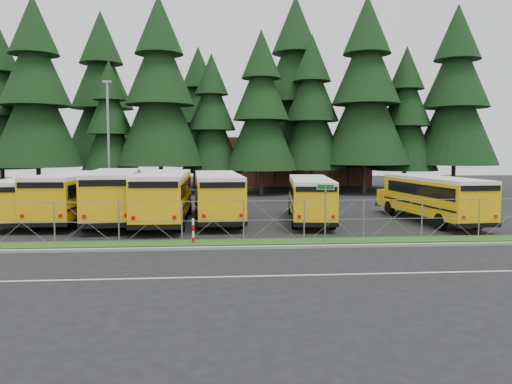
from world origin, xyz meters
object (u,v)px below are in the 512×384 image
bus_2 (115,196)px  bus_east (431,199)px  bus_6 (310,200)px  bus_4 (217,197)px  street_sign (325,201)px  striped_bollard (193,231)px  light_standard (108,137)px  bus_0 (28,200)px  bus_3 (165,198)px  bus_1 (74,197)px

bus_2 → bus_east: bearing=-11.3°
bus_2 → bus_6: bus_2 is taller
bus_4 → street_sign: (5.10, -7.91, 0.54)m
bus_east → striped_bollard: size_ratio=8.93×
bus_east → light_standard: size_ratio=1.06×
bus_0 → bus_2: bus_2 is taller
bus_0 → light_standard: (2.56, 11.25, 4.14)m
striped_bollard → bus_6: bearing=44.7°
bus_0 → bus_east: bearing=-8.9°
bus_4 → street_sign: bus_4 is taller
bus_0 → striped_bollard: bearing=-41.7°
bus_3 → street_sign: bus_3 is taller
bus_east → striped_bollard: bearing=-162.2°
bus_2 → bus_4: bus_2 is taller
bus_east → street_sign: bearing=-146.7°
striped_bollard → bus_2: bearing=123.8°
bus_east → bus_1: bearing=169.3°
bus_3 → bus_6: 8.89m
bus_2 → bus_0: bearing=171.7°
bus_1 → light_standard: light_standard is taller
street_sign → bus_2: bearing=145.0°
bus_6 → striped_bollard: bus_6 is taller
bus_6 → bus_4: bearing=179.4°
bus_0 → bus_2: 5.22m
bus_1 → striped_bollard: 11.32m
bus_4 → bus_2: bearing=176.6°
light_standard → bus_0: bearing=-102.8°
bus_east → bus_2: bearing=170.2°
bus_6 → bus_east: size_ratio=0.97×
bus_6 → bus_east: 7.42m
light_standard → striped_bollard: bearing=-67.8°
bus_2 → bus_4: (6.30, -0.06, -0.09)m
bus_2 → street_sign: bearing=-41.2°
bus_east → light_standard: 25.99m
bus_6 → striped_bollard: 9.75m
bus_2 → street_sign: (11.40, -7.97, 0.45)m
bus_0 → striped_bollard: 13.00m
bus_2 → bus_east: bus_2 is taller
bus_east → light_standard: light_standard is taller
bus_4 → street_sign: size_ratio=4.05×
bus_east → light_standard: bearing=144.4°
bus_6 → bus_0: bearing=-176.4°
light_standard → bus_6: bearing=-39.8°
bus_1 → light_standard: size_ratio=1.13×
striped_bollard → bus_4: bearing=81.2°
light_standard → bus_2: bearing=-76.9°
bus_6 → striped_bollard: bearing=-128.3°
bus_3 → bus_1: bearing=167.6°
bus_2 → striped_bollard: bearing=-62.5°
bus_2 → light_standard: bearing=96.8°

